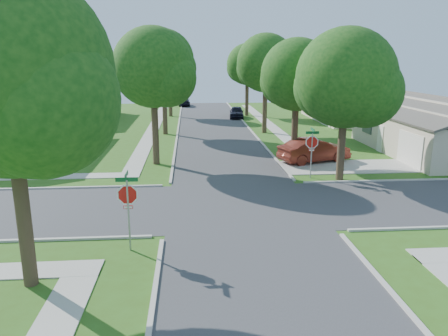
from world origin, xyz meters
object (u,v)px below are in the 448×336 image
object	(u,v)px
tree_e_mid	(266,66)
car_driveway	(314,150)
house_nw_near	(15,130)
tree_w_near	(154,71)
stop_sign_sw	(128,198)
tree_sw_corner	(10,82)
tree_e_far	(248,66)
tree_ne_corner	(347,83)
tree_w_mid	(164,63)
tree_e_near	(297,78)
car_curb_east	(237,112)
stop_sign_ne	(312,144)
car_curb_west	(184,102)
house_nw_far	(72,106)
house_ne_near	(437,133)
house_ne_far	(350,107)
tree_w_far	(170,70)

from	to	relation	value
tree_e_mid	car_driveway	xyz separation A→B (m)	(1.29, -12.31, -5.43)
house_nw_near	tree_w_near	bearing A→B (deg)	-27.83
stop_sign_sw	tree_sw_corner	distance (m)	5.54
car_driveway	tree_e_far	bearing A→B (deg)	-15.39
car_driveway	tree_ne_corner	bearing A→B (deg)	165.65
tree_w_mid	house_nw_near	bearing A→B (deg)	-152.10
tree_e_near	car_driveway	distance (m)	5.01
car_curb_east	tree_e_mid	bearing A→B (deg)	-76.08
stop_sign_ne	house_nw_near	world-z (taller)	house_nw_near
stop_sign_ne	tree_e_far	xyz separation A→B (m)	(0.05, 29.31, 3.95)
tree_w_mid	car_curb_west	size ratio (longest dim) A/B	2.28
house_nw_far	car_driveway	distance (m)	32.08
tree_e_near	house_nw_far	bearing A→B (deg)	132.06
tree_w_mid	house_nw_far	size ratio (longest dim) A/B	0.70
car_driveway	house_nw_far	bearing A→B (deg)	25.09
house_nw_far	car_curb_east	distance (m)	19.21
tree_e_far	tree_sw_corner	world-z (taller)	tree_sw_corner
stop_sign_ne	car_curb_east	world-z (taller)	stop_sign_ne
tree_w_mid	house_ne_near	distance (m)	23.46
tree_w_mid	car_curb_east	bearing A→B (deg)	54.05
tree_w_near	house_ne_far	xyz separation A→B (m)	(20.64, 19.99, -4.60)
tree_e_far	house_nw_near	bearing A→B (deg)	-137.50
tree_ne_corner	car_curb_east	xyz separation A→B (m)	(-3.16, 27.61, -4.90)
tree_w_far	tree_ne_corner	distance (m)	31.77
stop_sign_ne	tree_e_far	size ratio (longest dim) A/B	0.34
tree_ne_corner	house_ne_far	distance (m)	26.91
stop_sign_sw	car_curb_west	world-z (taller)	stop_sign_sw
house_nw_near	car_curb_east	bearing A→B (deg)	41.23
tree_e_far	tree_w_mid	xyz separation A→B (m)	(-9.39, -13.00, 0.51)
stop_sign_sw	car_curb_west	xyz separation A→B (m)	(1.50, 50.67, -1.42)
tree_w_near	car_driveway	xyz separation A→B (m)	(10.69, -0.31, -5.30)
car_curb_east	tree_w_far	bearing A→B (deg)	170.14
tree_ne_corner	house_ne_far	xyz separation A→B (m)	(9.63, 24.79, -4.08)
tree_e_mid	tree_sw_corner	distance (m)	30.54
tree_ne_corner	car_curb_west	size ratio (longest dim) A/B	2.07
stop_sign_ne	house_ne_far	bearing A→B (deg)	65.07
tree_ne_corner	car_curb_west	xyz separation A→B (m)	(-9.56, 41.77, -4.98)
house_ne_far	car_driveway	distance (m)	22.61
tree_e_mid	tree_w_far	xyz separation A→B (m)	(-9.41, 13.00, -0.75)
house_nw_far	stop_sign_sw	bearing A→B (deg)	-72.90
house_ne_far	tree_w_near	bearing A→B (deg)	-135.91
tree_w_mid	house_ne_near	xyz separation A→B (m)	(20.63, -10.01, -4.97)
tree_e_near	tree_w_mid	size ratio (longest dim) A/B	0.87
house_nw_far	car_curb_west	distance (m)	18.97
tree_e_far	tree_w_near	world-z (taller)	tree_w_near
tree_w_far	car_curb_west	world-z (taller)	tree_w_far
house_nw_near	car_driveway	bearing A→B (deg)	-15.94
tree_w_far	car_driveway	xyz separation A→B (m)	(10.70, -25.31, -4.69)
car_driveway	car_curb_west	xyz separation A→B (m)	(-9.25, 37.27, -0.21)
tree_e_mid	tree_w_mid	distance (m)	9.40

